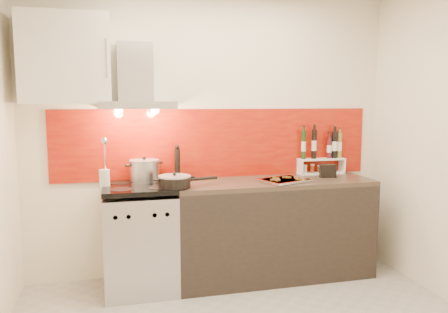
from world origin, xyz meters
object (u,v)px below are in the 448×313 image
object	(u,v)px
range_stove	(140,239)
saute_pan	(175,181)
pepper_mill	(177,163)
baking_tray	(284,180)
stock_pot	(144,170)
counter	(273,228)

from	to	relation	value
range_stove	saute_pan	xyz separation A→B (m)	(0.29, -0.15, 0.52)
saute_pan	pepper_mill	distance (m)	0.35
saute_pan	baking_tray	bearing A→B (deg)	3.52
stock_pot	baking_tray	distance (m)	1.24
counter	baking_tray	size ratio (longest dim) A/B	3.61
range_stove	baking_tray	world-z (taller)	baking_tray
range_stove	saute_pan	size ratio (longest dim) A/B	1.77
range_stove	baking_tray	size ratio (longest dim) A/B	1.82
saute_pan	pepper_mill	size ratio (longest dim) A/B	1.57
baking_tray	range_stove	bearing A→B (deg)	176.08
stock_pot	saute_pan	bearing A→B (deg)	-54.74
counter	stock_pot	distance (m)	1.28
counter	saute_pan	xyz separation A→B (m)	(-0.91, -0.15, 0.51)
pepper_mill	stock_pot	bearing A→B (deg)	-178.97
baking_tray	saute_pan	bearing A→B (deg)	-176.48
counter	pepper_mill	xyz separation A→B (m)	(-0.85, 0.18, 0.61)
pepper_mill	counter	bearing A→B (deg)	-11.79
range_stove	saute_pan	bearing A→B (deg)	-27.17
range_stove	stock_pot	bearing A→B (deg)	71.84
range_stove	stock_pot	world-z (taller)	stock_pot
counter	stock_pot	size ratio (longest dim) A/B	6.83
range_stove	baking_tray	xyz separation A→B (m)	(1.27, -0.09, 0.47)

